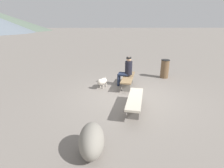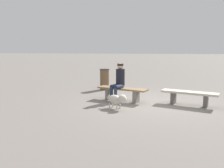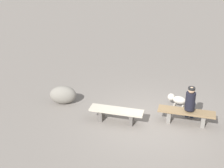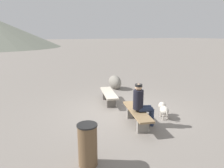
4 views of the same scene
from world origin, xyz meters
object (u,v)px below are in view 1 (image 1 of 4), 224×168
bench_left (135,101)px  trash_bin (165,69)px  bench_right (128,80)px  seated_person (126,70)px  dog (102,82)px  boulder (92,141)px

bench_left → trash_bin: trash_bin is taller
bench_right → seated_person: bearing=48.3°
dog → trash_bin: size_ratio=0.75×
trash_bin → bench_left: bearing=149.8°
dog → boulder: 4.16m
bench_right → boulder: boulder is taller
boulder → seated_person: bearing=-15.4°
boulder → trash_bin: bearing=-30.8°
seated_person → boulder: bearing=-177.1°
seated_person → trash_bin: seated_person is taller
bench_left → bench_right: bearing=12.3°
seated_person → trash_bin: size_ratio=1.41×
bench_left → bench_right: (2.29, -0.05, -0.00)m
seated_person → bench_left: bearing=-161.1°
dog → trash_bin: 3.53m
bench_left → bench_right: size_ratio=0.98×
bench_right → boulder: bearing=176.8°
bench_right → seated_person: size_ratio=1.41×
seated_person → dog: 1.19m
dog → bench_right: bearing=120.1°
trash_bin → boulder: size_ratio=0.98×
bench_left → bench_right: bench_right is taller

